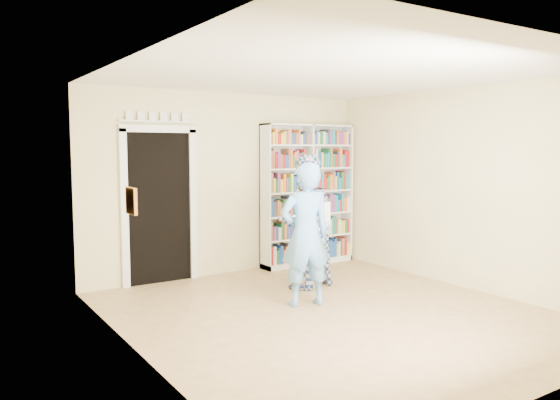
# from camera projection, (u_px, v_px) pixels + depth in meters

# --- Properties ---
(floor) EXTENTS (5.00, 5.00, 0.00)m
(floor) POSITION_uv_depth(u_px,v_px,m) (332.00, 314.00, 6.22)
(floor) COLOR olive
(floor) RESTS_ON ground
(ceiling) EXTENTS (5.00, 5.00, 0.00)m
(ceiling) POSITION_uv_depth(u_px,v_px,m) (335.00, 74.00, 5.97)
(ceiling) COLOR white
(ceiling) RESTS_ON wall_back
(wall_back) EXTENTS (4.50, 0.00, 4.50)m
(wall_back) POSITION_uv_depth(u_px,v_px,m) (229.00, 184.00, 8.18)
(wall_back) COLOR beige
(wall_back) RESTS_ON floor
(wall_left) EXTENTS (0.00, 5.00, 5.00)m
(wall_left) POSITION_uv_depth(u_px,v_px,m) (136.00, 208.00, 4.87)
(wall_left) COLOR beige
(wall_left) RESTS_ON floor
(wall_right) EXTENTS (0.00, 5.00, 5.00)m
(wall_right) POSITION_uv_depth(u_px,v_px,m) (465.00, 188.00, 7.32)
(wall_right) COLOR beige
(wall_right) RESTS_ON floor
(bookshelf) EXTENTS (1.64, 0.31, 2.26)m
(bookshelf) POSITION_uv_depth(u_px,v_px,m) (308.00, 194.00, 8.80)
(bookshelf) COLOR white
(bookshelf) RESTS_ON floor
(doorway) EXTENTS (1.10, 0.08, 2.43)m
(doorway) POSITION_uv_depth(u_px,v_px,m) (159.00, 199.00, 7.58)
(doorway) COLOR black
(doorway) RESTS_ON floor
(wall_art) EXTENTS (0.03, 0.25, 0.25)m
(wall_art) POSITION_uv_depth(u_px,v_px,m) (131.00, 201.00, 5.04)
(wall_art) COLOR brown
(wall_art) RESTS_ON wall_left
(man_blue) EXTENTS (0.71, 0.55, 1.72)m
(man_blue) POSITION_uv_depth(u_px,v_px,m) (305.00, 235.00, 6.49)
(man_blue) COLOR #66A3E3
(man_blue) RESTS_ON floor
(man_plaid) EXTENTS (0.97, 0.81, 1.80)m
(man_plaid) POSITION_uv_depth(u_px,v_px,m) (305.00, 221.00, 7.34)
(man_plaid) COLOR navy
(man_plaid) RESTS_ON floor
(paper_sheet) EXTENTS (0.21, 0.04, 0.30)m
(paper_sheet) POSITION_uv_depth(u_px,v_px,m) (323.00, 213.00, 7.21)
(paper_sheet) COLOR white
(paper_sheet) RESTS_ON man_plaid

